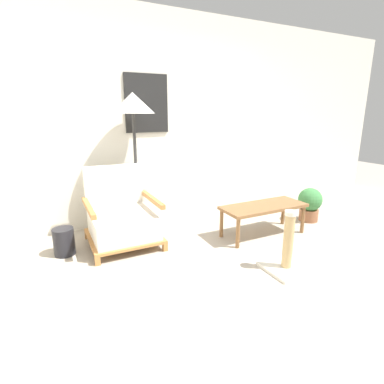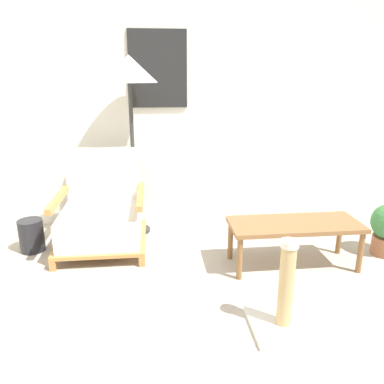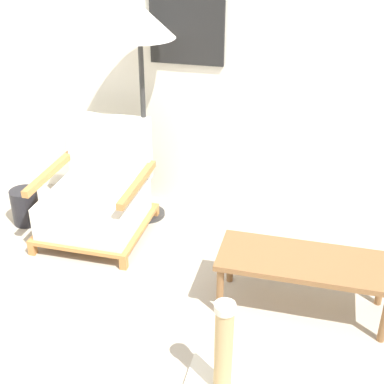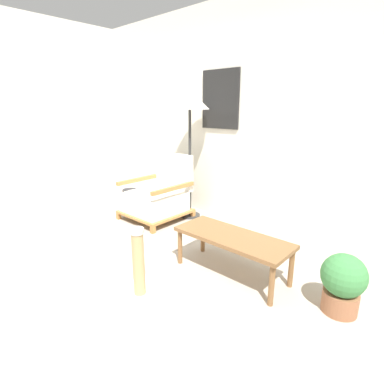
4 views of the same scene
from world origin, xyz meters
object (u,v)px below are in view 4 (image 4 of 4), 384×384
Objects in this scene: vase at (130,199)px; potted_plant at (343,282)px; coffee_table at (232,240)px; floor_lamp at (190,106)px; armchair at (158,197)px; scratching_post at (139,278)px.

potted_plant is at bearing -7.37° from vase.
vase is at bearing 166.95° from coffee_table.
armchair is at bearing -130.22° from floor_lamp.
vase is 3.11m from potted_plant.
vase is at bearing -179.03° from armchair.
scratching_post is at bearing -34.55° from vase.
vase is at bearing -159.11° from floor_lamp.
floor_lamp is at bearing 161.22° from potted_plant.
scratching_post reaches higher than coffee_table.
armchair reaches higher than vase.
floor_lamp is 5.80× the size of vase.
coffee_table is 0.85m from scratching_post.
scratching_post reaches higher than vase.
vase is at bearing 172.63° from potted_plant.
armchair is 0.82× the size of coffee_table.
scratching_post is (-1.23, -0.88, -0.08)m from potted_plant.
coffee_table is at bearing -33.39° from floor_lamp.
coffee_table is 0.90m from potted_plant.
vase is 0.49× the size of scratching_post.
floor_lamp is 1.92m from coffee_table.
potted_plant is 0.78× the size of scratching_post.
floor_lamp is at bearing 146.61° from coffee_table.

